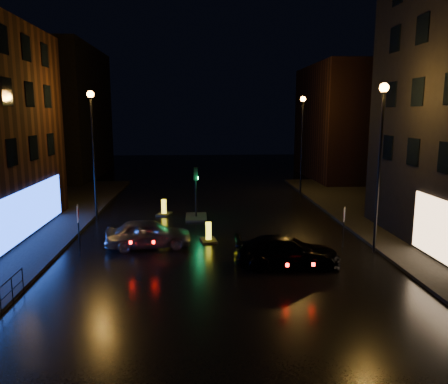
{
  "coord_description": "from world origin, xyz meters",
  "views": [
    {
      "loc": [
        -1.1,
        -14.72,
        6.92
      ],
      "look_at": [
        0.32,
        8.21,
        2.8
      ],
      "focal_mm": 35.0,
      "sensor_mm": 36.0,
      "label": 1
    }
  ],
  "objects": [
    {
      "name": "street_lamp_lfar",
      "position": [
        -7.8,
        14.0,
        5.56
      ],
      "size": [
        0.44,
        0.44,
        8.37
      ],
      "color": "black",
      "rests_on": "ground"
    },
    {
      "name": "building_far_left",
      "position": [
        -16.0,
        35.0,
        7.0
      ],
      "size": [
        8.0,
        16.0,
        14.0
      ],
      "primitive_type": "cube",
      "color": "black",
      "rests_on": "ground"
    },
    {
      "name": "bollard_far",
      "position": [
        -3.43,
        15.07,
        0.24
      ],
      "size": [
        1.13,
        1.42,
        1.09
      ],
      "rotation": [
        0.0,
        0.0,
        -0.27
      ],
      "color": "black",
      "rests_on": "ground"
    },
    {
      "name": "dark_sedan",
      "position": [
        2.97,
        4.23,
        0.7
      ],
      "size": [
        4.9,
        2.11,
        1.41
      ],
      "primitive_type": "imported",
      "rotation": [
        0.0,
        0.0,
        1.54
      ],
      "color": "black",
      "rests_on": "ground"
    },
    {
      "name": "road_sign_left",
      "position": [
        -7.01,
        6.67,
        1.87
      ],
      "size": [
        0.18,
        0.6,
        2.5
      ],
      "rotation": [
        0.0,
        0.0,
        0.21
      ],
      "color": "black",
      "rests_on": "ground"
    },
    {
      "name": "road_sign_right",
      "position": [
        6.5,
        6.9,
        1.61
      ],
      "size": [
        0.25,
        0.5,
        2.15
      ],
      "rotation": [
        0.0,
        0.0,
        2.74
      ],
      "color": "black",
      "rests_on": "ground"
    },
    {
      "name": "ground",
      "position": [
        0.0,
        0.0,
        0.0
      ],
      "size": [
        120.0,
        120.0,
        0.0
      ],
      "primitive_type": "plane",
      "color": "black",
      "rests_on": "ground"
    },
    {
      "name": "street_lamp_rfar",
      "position": [
        7.8,
        22.0,
        5.56
      ],
      "size": [
        0.44,
        0.44,
        8.37
      ],
      "color": "black",
      "rests_on": "ground"
    },
    {
      "name": "bollard_near",
      "position": [
        -0.52,
        8.5,
        0.24
      ],
      "size": [
        1.0,
        1.34,
        1.08
      ],
      "rotation": [
        0.0,
        0.0,
        0.15
      ],
      "color": "black",
      "rests_on": "ground"
    },
    {
      "name": "street_lamp_rnear",
      "position": [
        7.8,
        6.0,
        5.56
      ],
      "size": [
        0.44,
        0.44,
        8.37
      ],
      "color": "black",
      "rests_on": "ground"
    },
    {
      "name": "traffic_signal",
      "position": [
        -1.2,
        14.0,
        0.5
      ],
      "size": [
        1.4,
        2.4,
        3.45
      ],
      "color": "black",
      "rests_on": "ground"
    },
    {
      "name": "silver_hatchback",
      "position": [
        -3.69,
        7.56,
        0.75
      ],
      "size": [
        4.57,
        2.19,
        1.51
      ],
      "primitive_type": "imported",
      "rotation": [
        0.0,
        0.0,
        1.67
      ],
      "color": "#9EA1A5",
      "rests_on": "ground"
    },
    {
      "name": "building_far_right",
      "position": [
        15.0,
        32.0,
        6.0
      ],
      "size": [
        8.0,
        14.0,
        12.0
      ],
      "primitive_type": "cube",
      "color": "black",
      "rests_on": "ground"
    }
  ]
}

